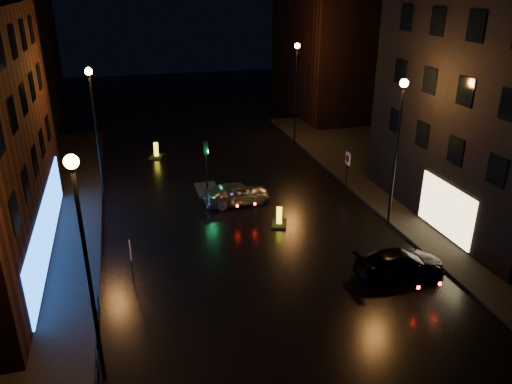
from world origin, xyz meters
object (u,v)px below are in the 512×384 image
dark_sedan (400,263)px  bollard_near (279,221)px  bollard_far (156,154)px  road_sign_right (348,162)px  road_sign_left (131,254)px  traffic_signal (207,183)px  silver_hatchback (236,193)px

dark_sedan → bollard_near: (-3.87, 6.57, -0.40)m
dark_sedan → bollard_far: size_ratio=2.79×
dark_sedan → road_sign_right: 10.90m
bollard_near → road_sign_left: road_sign_left is taller
traffic_signal → silver_hatchback: traffic_signal is taller
bollard_far → road_sign_left: bearing=-79.7°
bollard_far → road_sign_right: 15.45m
bollard_near → bollard_far: bearing=133.1°
silver_hatchback → road_sign_left: size_ratio=1.78×
silver_hatchback → traffic_signal: bearing=23.0°
dark_sedan → road_sign_left: 12.49m
silver_hatchback → dark_sedan: (5.55, -10.11, -0.06)m
traffic_signal → dark_sedan: 14.51m
traffic_signal → bollard_near: (3.05, -6.18, -0.26)m
silver_hatchback → bollard_near: size_ratio=2.80×
dark_sedan → traffic_signal: bearing=28.1°
dark_sedan → bollard_far: bearing=24.7°
road_sign_right → traffic_signal: bearing=-13.9°
silver_hatchback → road_sign_right: bearing=-90.9°
traffic_signal → road_sign_left: 11.75m
traffic_signal → road_sign_left: bearing=-117.0°
traffic_signal → bollard_near: size_ratio=2.34×
bollard_far → bollard_near: bearing=-49.1°
dark_sedan → road_sign_left: road_sign_left is taller
traffic_signal → road_sign_left: traffic_signal is taller
bollard_far → silver_hatchback: bearing=-50.2°
silver_hatchback → road_sign_left: bearing=134.7°
silver_hatchback → road_sign_right: 7.82m
bollard_near → silver_hatchback: bearing=136.0°
bollard_near → road_sign_left: bearing=-132.4°
bollard_near → bollard_far: 15.04m
silver_hatchback → bollard_far: silver_hatchback is taller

